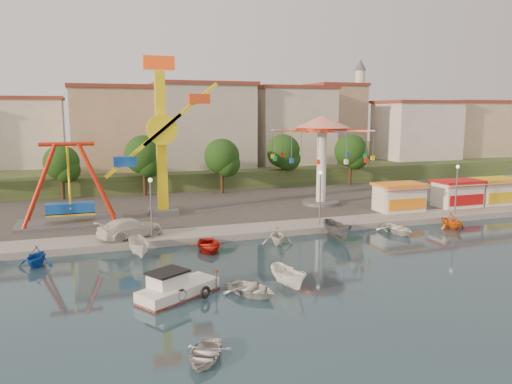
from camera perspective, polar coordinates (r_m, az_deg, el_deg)
name	(u,v)px	position (r m, az deg, el deg)	size (l,w,h in m)	color
ground	(297,283)	(34.31, 4.72, -10.35)	(200.00, 200.00, 0.00)	#152C3A
quay_deck	(162,173)	(93.19, -10.68, 2.16)	(200.00, 100.00, 0.60)	#9E998E
asphalt_pad	(200,200)	(61.96, -6.41, -0.95)	(90.00, 28.00, 0.01)	#4C4944
hill_terrace	(158,164)	(97.98, -11.12, 3.19)	(200.00, 60.00, 3.00)	#384C26
pirate_ship_ride	(69,186)	(51.25, -20.56, 0.69)	(10.00, 5.00, 8.00)	#59595E
kamikaze_tower	(166,141)	(53.49, -10.30, 5.79)	(7.98, 3.10, 16.50)	#59595E
wave_swinger	(322,140)	(58.50, 7.55, 5.92)	(11.60, 11.60, 10.40)	#59595E
booth_left	(399,197)	(57.09, 16.04, -0.54)	(5.40, 3.78, 3.08)	white
booth_mid	(457,193)	(61.88, 22.02, -0.12)	(5.40, 3.78, 3.08)	white
booth_right	(494,191)	(65.49, 25.58, 0.13)	(5.40, 3.78, 3.08)	white
lamp_post_1	(151,210)	(43.70, -11.88, -2.03)	(0.14, 0.14, 5.00)	#59595E
lamp_post_2	(320,200)	(48.23, 7.33, -0.86)	(0.14, 0.14, 5.00)	#59595E
lamp_post_3	(456,191)	(57.06, 21.91, 0.10)	(0.14, 0.14, 5.00)	#59595E
tree_1	(61,163)	(66.20, -21.36, 3.14)	(4.35, 4.35, 6.80)	#382314
tree_2	(144,155)	(66.01, -12.69, 4.16)	(5.02, 5.02, 7.85)	#382314
tree_3	(222,156)	(66.45, -3.92, 4.08)	(4.68, 4.68, 7.32)	#382314
tree_4	(283,151)	(72.43, 3.15, 4.66)	(4.86, 4.86, 7.60)	#382314
tree_5	(351,151)	(75.14, 10.78, 4.65)	(4.83, 4.83, 7.54)	#382314
building_1	(26,140)	(81.50, -24.78, 5.44)	(12.33, 9.01, 8.63)	silver
building_2	(118,130)	(81.75, -15.55, 6.87)	(11.95, 9.28, 11.23)	tan
building_3	(208,136)	(80.67, -5.50, 6.41)	(12.59, 10.50, 9.20)	beige
building_4	(279,134)	(87.96, 2.60, 6.69)	(10.75, 9.23, 9.24)	beige
building_5	(351,127)	(91.97, 10.84, 7.26)	(12.77, 10.96, 11.21)	tan
building_6	(412,124)	(97.04, 17.42, 7.43)	(8.23, 8.98, 12.36)	silver
building_7	(446,132)	(108.28, 20.94, 6.44)	(11.59, 10.93, 8.76)	beige
minaret	(359,106)	(96.92, 11.72, 9.65)	(2.80, 2.80, 18.00)	silver
cabin_motorboat	(176,289)	(32.03, -9.12, -10.93)	(5.57, 4.46, 1.86)	white
rowboat_a	(251,289)	(32.04, -0.54, -11.02)	(2.64, 3.70, 0.77)	silver
rowboat_b	(205,354)	(24.48, -5.90, -17.92)	(2.20, 3.08, 0.64)	silver
skiff	(288,277)	(33.24, 3.72, -9.70)	(1.37, 3.64, 1.41)	white
van	(130,228)	(44.85, -14.15, -3.99)	(2.36, 5.79, 1.68)	silver
moored_boat_1	(36,256)	(41.01, -23.86, -6.72)	(2.52, 2.92, 1.54)	#134DAE
moored_boat_2	(139,247)	(40.98, -13.20, -6.19)	(1.48, 3.93, 1.52)	silver
moored_boat_3	(208,245)	(41.94, -5.48, -6.10)	(2.90, 4.06, 0.84)	#B8190E
moored_boat_4	(277,235)	(43.62, 2.44, -4.94)	(2.65, 3.07, 1.62)	silver
moored_boat_5	(337,230)	(46.02, 9.30, -4.30)	(1.58, 4.20, 1.62)	#505055
moored_boat_6	(397,229)	(49.39, 15.86, -4.07)	(2.92, 4.09, 0.85)	white
moored_boat_7	(452,220)	(53.07, 21.45, -3.03)	(2.64, 3.05, 1.61)	orange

